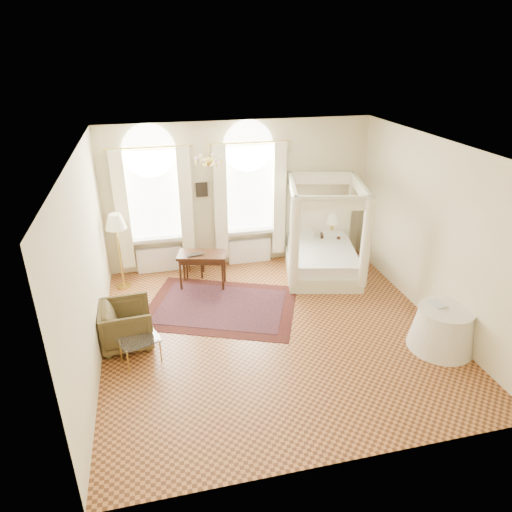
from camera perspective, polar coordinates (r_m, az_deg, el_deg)
The scene contains 18 objects.
ground at distance 8.47m, azimuth 2.20°, elevation -9.24°, with size 6.00×6.00×0.00m, color #AC6632.
room_walls at distance 7.53m, azimuth 2.44°, elevation 3.30°, with size 6.00×6.00×6.00m.
window_left at distance 10.14m, azimuth -12.54°, elevation 5.59°, with size 1.62×0.27×3.29m.
window_right at distance 10.36m, azimuth -0.82°, elevation 6.62°, with size 1.62×0.27×3.29m.
chandelier at distance 8.20m, azimuth -5.95°, elevation 11.82°, with size 0.51×0.45×0.50m.
wall_pictures at distance 10.31m, azimuth -1.58°, elevation 8.86°, with size 2.54×0.03×0.39m.
canopy_bed at distance 10.30m, azimuth 8.27°, elevation 0.22°, with size 1.99×2.26×2.12m.
nightstand at distance 11.17m, azimuth 9.14°, elevation 1.31°, with size 0.46×0.41×0.66m, color #361E0E.
nightstand_lamp at distance 11.04m, azimuth 9.49°, elevation 4.52°, with size 0.31×0.31×0.45m.
writing_desk at distance 9.69m, azimuth -6.74°, elevation -0.29°, with size 1.11×0.77×0.76m.
laptop at distance 9.62m, azimuth -7.70°, elevation 0.28°, with size 0.35×0.23×0.03m, color black.
stool at distance 10.26m, azimuth -7.67°, elevation -0.27°, with size 0.52×0.52×0.50m.
armchair at distance 8.21m, azimuth -15.86°, elevation -8.25°, with size 0.84×0.86×0.79m, color #43371C.
coffee_table at distance 7.74m, azimuth -14.36°, elevation -10.33°, with size 0.74×0.63×0.43m.
floor_lamp at distance 9.69m, azimuth -17.12°, elevation 3.67°, with size 0.43×0.43×1.66m.
oriental_rug at distance 9.17m, azimuth -4.37°, elevation -6.29°, with size 3.46×3.01×0.01m.
side_table at distance 8.46m, azimuth 22.30°, elevation -8.38°, with size 1.11×1.11×0.75m.
book at distance 8.27m, azimuth 21.16°, elevation -5.75°, with size 0.21×0.29×0.03m, color black.
Camera 1 is at (-1.92, -6.72, 4.78)m, focal length 32.00 mm.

